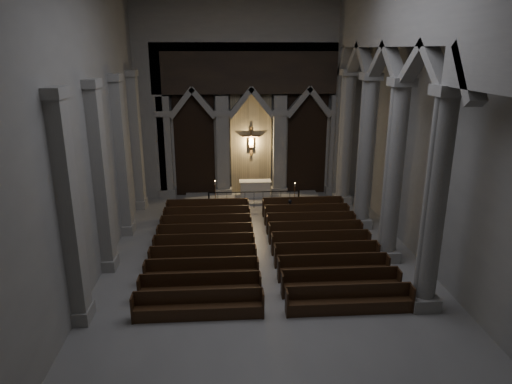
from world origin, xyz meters
The scene contains 11 objects.
room centered at (0.00, 0.00, 7.60)m, with size 24.00×24.10×12.00m.
sanctuary_wall centered at (0.00, 11.54, 6.62)m, with size 14.00×0.77×12.00m.
right_arcade centered at (5.50, 1.33, 7.83)m, with size 1.00×24.00×12.00m.
left_pilasters centered at (-6.75, 3.50, 3.91)m, with size 0.60×13.00×8.03m.
sanctuary_step centered at (0.00, 10.60, 0.07)m, with size 8.50×2.60×0.15m, color gray.
altar centered at (0.20, 10.78, 0.66)m, with size 2.01×0.80×1.02m.
altar_rail centered at (0.00, 8.89, 0.71)m, with size 5.46×0.09×1.07m.
candle_stand_left centered at (-2.31, 9.47, 0.44)m, with size 0.27×0.27×1.62m.
candle_stand_right centered at (2.58, 9.77, 0.35)m, with size 0.22×0.22×1.28m.
pews centered at (0.00, 2.45, 0.34)m, with size 10.02×10.69×1.03m.
worshipper centered at (1.85, 6.63, 0.62)m, with size 0.45×0.30×1.24m, color black.
Camera 1 is at (-1.64, -16.85, 9.10)m, focal length 32.00 mm.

